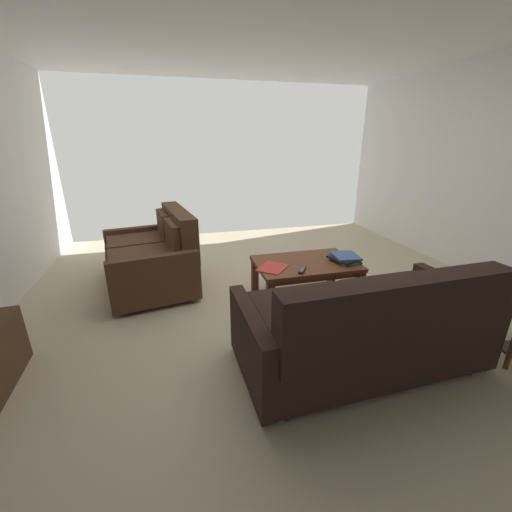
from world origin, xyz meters
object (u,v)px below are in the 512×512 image
Objects in this scene: loveseat_near at (154,256)px; coffee_mug at (511,283)px; sofa_main at (366,326)px; loose_magazine at (273,268)px; coffee_table at (306,268)px; book_stack at (345,258)px; tv_remote at (302,270)px.

coffee_mug is (-2.69, 1.95, 0.22)m from loveseat_near.
sofa_main reaches higher than loose_magazine.
coffee_table is at bearing -46.09° from coffee_mug.
book_stack reaches higher than loose_magazine.
coffee_mug is 0.65× the size of tv_remote.
sofa_main is 1.13m from loose_magazine.
loveseat_near is 2.11m from book_stack.
tv_remote is (0.12, -0.92, 0.08)m from sofa_main.
loveseat_near is at bearing -26.02° from coffee_table.
coffee_mug is 1.63m from tv_remote.
coffee_mug is at bearing 144.07° from loveseat_near.
coffee_mug is (-1.17, 0.06, 0.23)m from sofa_main.
coffee_table is 6.59× the size of tv_remote.
loveseat_near is 4.83× the size of loose_magazine.
coffee_table is at bearing -11.63° from book_stack.
loose_magazine is at bearing -36.17° from coffee_mug.
book_stack is (0.76, -1.12, -0.12)m from coffee_mug.
book_stack is 0.79m from loose_magazine.
loose_magazine is (0.79, -0.01, -0.03)m from book_stack.
loveseat_near reaches higher than book_stack.
loveseat_near is 9.13× the size of tv_remote.
coffee_mug is 1.36m from book_stack.
coffee_table is 0.40m from loose_magazine.
coffee_table is 1.68m from coffee_mug.
loose_magazine is (-1.15, 0.83, 0.07)m from loveseat_near.
tv_remote is at bearing 59.54° from coffee_table.
tv_remote reaches higher than loose_magazine.
tv_remote reaches higher than coffee_table.
sofa_main reaches higher than tv_remote.
coffee_table is 0.27m from tv_remote.
loveseat_near is at bearing -51.23° from sofa_main.
coffee_mug reaches higher than book_stack.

